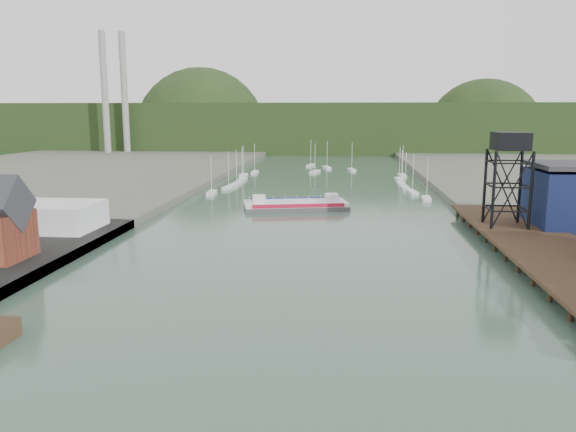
# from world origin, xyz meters

# --- Properties ---
(ground) EXTENTS (600.00, 600.00, 0.00)m
(ground) POSITION_xyz_m (0.00, 0.00, 0.00)
(ground) COLOR #2F493E
(ground) RESTS_ON ground
(east_pier) EXTENTS (14.00, 70.00, 2.45)m
(east_pier) POSITION_xyz_m (37.00, 45.00, 1.90)
(east_pier) COLOR black
(east_pier) RESTS_ON ground
(white_shed) EXTENTS (18.00, 12.00, 4.50)m
(white_shed) POSITION_xyz_m (-44.00, 50.00, 3.85)
(white_shed) COLOR silver
(white_shed) RESTS_ON west_quay
(lift_tower) EXTENTS (6.50, 6.50, 16.00)m
(lift_tower) POSITION_xyz_m (35.00, 58.00, 15.65)
(lift_tower) COLOR black
(lift_tower) RESTS_ON east_pier
(marina_sailboats) EXTENTS (57.71, 92.65, 0.90)m
(marina_sailboats) POSITION_xyz_m (0.08, 138.46, 0.35)
(marina_sailboats) COLOR silver
(marina_sailboats) RESTS_ON ground
(smokestacks) EXTENTS (11.20, 8.20, 60.00)m
(smokestacks) POSITION_xyz_m (-106.00, 232.50, 30.00)
(smokestacks) COLOR gray
(smokestacks) RESTS_ON ground
(distant_hills) EXTENTS (500.00, 120.00, 80.00)m
(distant_hills) POSITION_xyz_m (-3.98, 301.35, 10.38)
(distant_hills) COLOR #1D3015
(distant_hills) RESTS_ON ground
(chain_ferry) EXTENTS (24.41, 14.10, 3.30)m
(chain_ferry) POSITION_xyz_m (-3.47, 83.65, 0.95)
(chain_ferry) COLOR #454547
(chain_ferry) RESTS_ON ground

